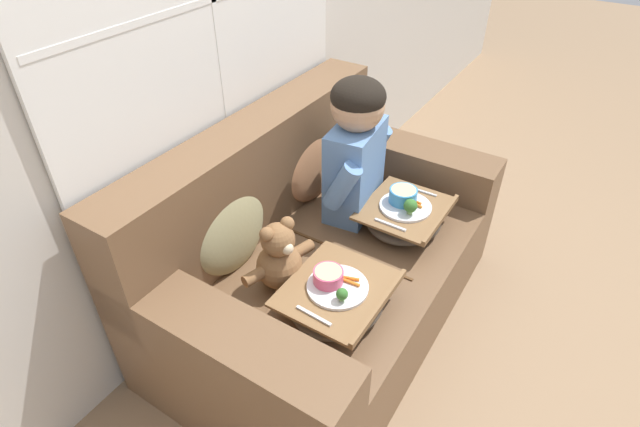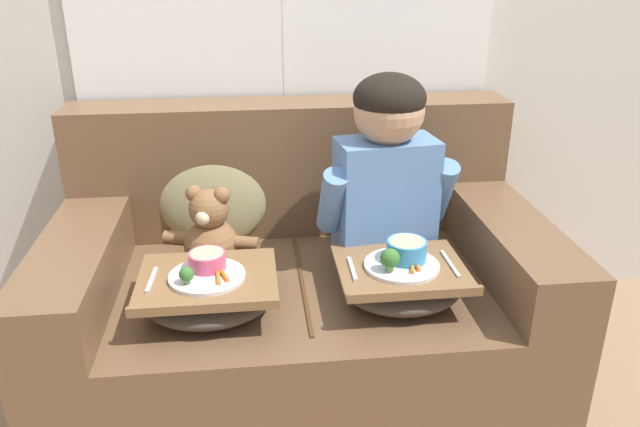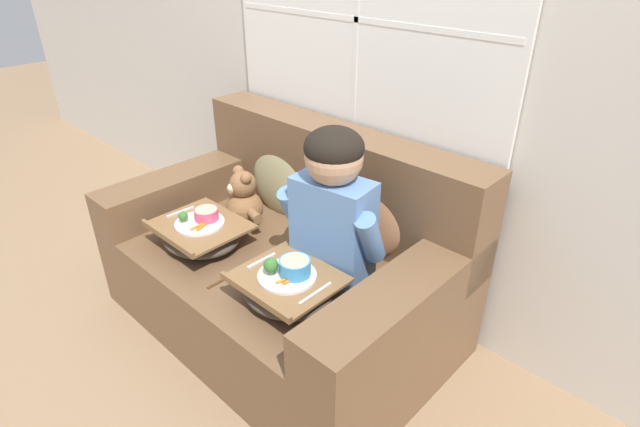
# 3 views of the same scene
# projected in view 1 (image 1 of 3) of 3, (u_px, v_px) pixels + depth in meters

# --- Properties ---
(ground_plane) EXTENTS (14.00, 14.00, 0.00)m
(ground_plane) POSITION_uv_depth(u_px,v_px,m) (329.00, 313.00, 2.42)
(ground_plane) COLOR #8E7051
(wall_back_with_window) EXTENTS (8.00, 0.08, 2.60)m
(wall_back_with_window) POSITION_uv_depth(u_px,v_px,m) (206.00, 17.00, 1.87)
(wall_back_with_window) COLOR beige
(wall_back_with_window) RESTS_ON ground_plane
(couch) EXTENTS (1.61, 0.99, 0.92)m
(couch) POSITION_uv_depth(u_px,v_px,m) (317.00, 258.00, 2.25)
(couch) COLOR brown
(couch) RESTS_ON ground_plane
(throw_pillow_behind_child) EXTENTS (0.40, 0.19, 0.42)m
(throw_pillow_behind_child) POSITION_uv_depth(u_px,v_px,m) (308.00, 160.00, 2.37)
(throw_pillow_behind_child) COLOR #B2754C
(throw_pillow_behind_child) RESTS_ON couch
(throw_pillow_behind_teddy) EXTENTS (0.42, 0.20, 0.43)m
(throw_pillow_behind_teddy) POSITION_uv_depth(u_px,v_px,m) (227.00, 224.00, 1.98)
(throw_pillow_behind_teddy) COLOR tan
(throw_pillow_behind_teddy) RESTS_ON couch
(child_figure) EXTENTS (0.48, 0.25, 0.65)m
(child_figure) POSITION_uv_depth(u_px,v_px,m) (356.00, 143.00, 2.17)
(child_figure) COLOR #5B84BC
(child_figure) RESTS_ON couch
(teddy_bear) EXTENTS (0.33, 0.24, 0.30)m
(teddy_bear) POSITION_uv_depth(u_px,v_px,m) (280.00, 259.00, 1.91)
(teddy_bear) COLOR brown
(teddy_bear) RESTS_ON couch
(lap_tray_child) EXTENTS (0.39, 0.35, 0.20)m
(lap_tray_child) POSITION_uv_depth(u_px,v_px,m) (404.00, 215.00, 2.23)
(lap_tray_child) COLOR #473D33
(lap_tray_child) RESTS_ON child_figure
(lap_tray_teddy) EXTENTS (0.41, 0.36, 0.18)m
(lap_tray_teddy) POSITION_uv_depth(u_px,v_px,m) (337.00, 297.00, 1.84)
(lap_tray_teddy) COLOR #473D33
(lap_tray_teddy) RESTS_ON teddy_bear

